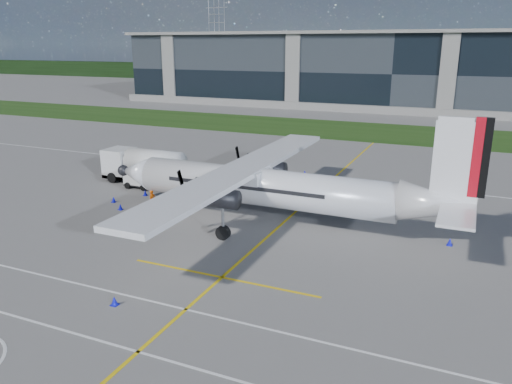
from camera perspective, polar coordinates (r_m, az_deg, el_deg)
ground at (r=72.24m, az=11.06°, el=5.85°), size 400.00×400.00×0.00m
grass_strip at (r=79.95m, az=12.37°, el=6.80°), size 400.00×18.00×0.04m
terminal_building at (r=110.58m, az=16.11°, el=13.06°), size 120.00×20.00×15.00m
tree_line at (r=170.35m, az=18.95°, el=12.31°), size 400.00×6.00×6.00m
pylon_west at (r=203.17m, az=-4.48°, el=17.06°), size 9.00×4.60×30.00m
yellow_taxiway_centerline at (r=43.28m, az=5.91°, el=-1.06°), size 0.20×70.00×0.01m
white_lane_line at (r=25.37m, az=-18.96°, el=-15.35°), size 90.00×0.15×0.01m
turboprop_aircraft at (r=36.61m, az=2.27°, el=2.89°), size 28.26×29.31×8.79m
fuel_tanker_truck at (r=50.01m, az=-13.20°, el=2.99°), size 8.95×2.91×3.36m
baggage_tug at (r=48.23m, az=-13.09°, el=1.54°), size 2.99×1.80×1.80m
ground_crew_person at (r=41.50m, az=-11.77°, el=-0.75°), size 0.71×0.87×1.87m
safety_cone_stbdwing at (r=51.91m, az=5.59°, el=2.22°), size 0.36×0.36×0.50m
safety_cone_tail at (r=36.17m, az=21.27°, el=-5.33°), size 0.36×0.36×0.50m
safety_cone_nose_port at (r=42.30m, az=-15.24°, el=-1.64°), size 0.36×0.36×0.50m
safety_cone_fwd at (r=44.46m, az=-15.96°, el=-0.82°), size 0.36×0.36×0.50m
safety_cone_portwing at (r=27.48m, az=-15.88°, el=-11.87°), size 0.36×0.36×0.50m
safety_cone_nose_stbd at (r=45.72m, az=-12.54°, el=-0.09°), size 0.36×0.36×0.50m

